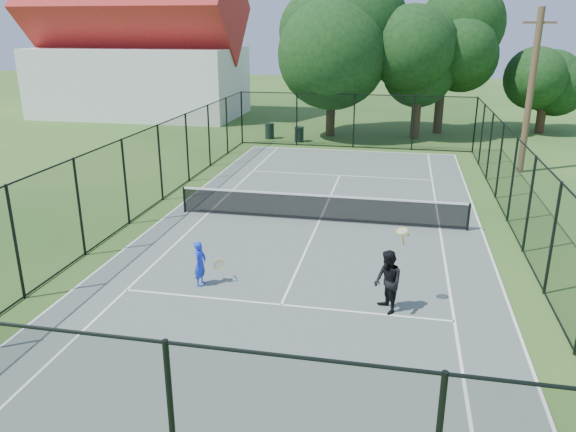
% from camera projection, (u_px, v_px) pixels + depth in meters
% --- Properties ---
extents(ground, '(120.00, 120.00, 0.00)m').
position_uv_depth(ground, '(319.00, 222.00, 19.73)').
color(ground, '#26521C').
extents(tennis_court, '(11.00, 24.00, 0.06)m').
position_uv_depth(tennis_court, '(319.00, 222.00, 19.72)').
color(tennis_court, '#56655D').
rests_on(tennis_court, ground).
extents(tennis_net, '(10.08, 0.08, 0.95)m').
position_uv_depth(tennis_net, '(320.00, 207.00, 19.55)').
color(tennis_net, black).
rests_on(tennis_net, tennis_court).
extents(fence, '(13.10, 26.10, 3.00)m').
position_uv_depth(fence, '(320.00, 181.00, 19.25)').
color(fence, black).
rests_on(fence, ground).
extents(tree_near_left, '(6.60, 6.60, 8.61)m').
position_uv_depth(tree_near_left, '(332.00, 48.00, 33.58)').
color(tree_near_left, '#332114').
rests_on(tree_near_left, ground).
extents(tree_near_mid, '(5.58, 5.58, 7.30)m').
position_uv_depth(tree_near_mid, '(420.00, 63.00, 33.04)').
color(tree_near_mid, '#332114').
rests_on(tree_near_mid, ground).
extents(tree_near_right, '(5.80, 5.80, 8.00)m').
position_uv_depth(tree_near_right, '(444.00, 51.00, 34.61)').
color(tree_near_right, '#332114').
rests_on(tree_near_right, ground).
extents(tree_far_right, '(4.06, 4.06, 5.37)m').
position_uv_depth(tree_far_right, '(546.00, 80.00, 35.11)').
color(tree_far_right, '#332114').
rests_on(tree_far_right, ground).
extents(building, '(15.30, 8.15, 11.87)m').
position_uv_depth(building, '(138.00, 49.00, 41.75)').
color(building, silver).
rests_on(building, ground).
extents(trash_bin_left, '(0.58, 0.58, 0.94)m').
position_uv_depth(trash_bin_left, '(270.00, 131.00, 34.19)').
color(trash_bin_left, black).
rests_on(trash_bin_left, ground).
extents(trash_bin_right, '(0.58, 0.58, 0.88)m').
position_uv_depth(trash_bin_right, '(299.00, 134.00, 33.30)').
color(trash_bin_right, black).
rests_on(trash_bin_right, ground).
extents(utility_pole, '(1.40, 0.30, 7.35)m').
position_uv_depth(utility_pole, '(531.00, 92.00, 25.33)').
color(utility_pole, '#4C3823').
rests_on(utility_pole, ground).
extents(player_blue, '(0.75, 0.48, 1.22)m').
position_uv_depth(player_blue, '(200.00, 263.00, 14.66)').
color(player_blue, '#1B38E7').
rests_on(player_blue, tennis_court).
extents(player_black, '(0.86, 0.96, 2.02)m').
position_uv_depth(player_black, '(388.00, 282.00, 13.22)').
color(player_black, black).
rests_on(player_black, tennis_court).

